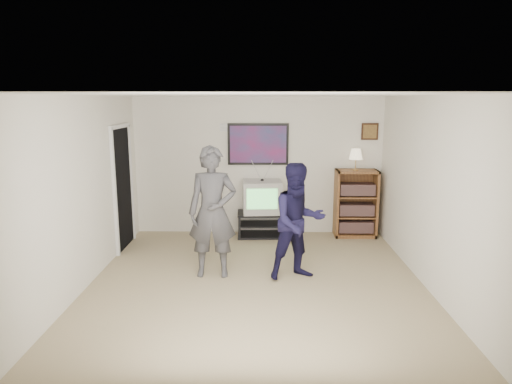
{
  "coord_description": "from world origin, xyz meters",
  "views": [
    {
      "loc": [
        0.08,
        -5.75,
        2.45
      ],
      "look_at": [
        -0.01,
        0.61,
        1.15
      ],
      "focal_mm": 32.0,
      "sensor_mm": 36.0,
      "label": 1
    }
  ],
  "objects_px": {
    "person_short": "(298,222)",
    "bookshelf": "(356,203)",
    "crt_television": "(262,197)",
    "media_stand": "(263,224)",
    "person_tall": "(213,212)"
  },
  "relations": [
    {
      "from": "crt_television",
      "to": "media_stand",
      "type": "bearing_deg",
      "value": -3.9
    },
    {
      "from": "bookshelf",
      "to": "person_short",
      "type": "bearing_deg",
      "value": -120.68
    },
    {
      "from": "crt_television",
      "to": "person_tall",
      "type": "distance_m",
      "value": 2.01
    },
    {
      "from": "person_tall",
      "to": "crt_television",
      "type": "bearing_deg",
      "value": 68.77
    },
    {
      "from": "media_stand",
      "to": "bookshelf",
      "type": "relative_size",
      "value": 0.76
    },
    {
      "from": "crt_television",
      "to": "person_short",
      "type": "bearing_deg",
      "value": -79.77
    },
    {
      "from": "bookshelf",
      "to": "person_tall",
      "type": "distance_m",
      "value": 3.07
    },
    {
      "from": "crt_television",
      "to": "bookshelf",
      "type": "bearing_deg",
      "value": -2.2
    },
    {
      "from": "media_stand",
      "to": "crt_television",
      "type": "xyz_separation_m",
      "value": [
        -0.01,
        0.0,
        0.51
      ]
    },
    {
      "from": "bookshelf",
      "to": "person_tall",
      "type": "height_order",
      "value": "person_tall"
    },
    {
      "from": "bookshelf",
      "to": "person_short",
      "type": "relative_size",
      "value": 0.75
    },
    {
      "from": "person_short",
      "to": "bookshelf",
      "type": "bearing_deg",
      "value": 40.18
    },
    {
      "from": "bookshelf",
      "to": "crt_television",
      "type": "bearing_deg",
      "value": -178.3
    },
    {
      "from": "crt_television",
      "to": "person_short",
      "type": "relative_size",
      "value": 0.42
    },
    {
      "from": "crt_television",
      "to": "person_tall",
      "type": "xyz_separation_m",
      "value": [
        -0.68,
        -1.88,
        0.18
      ]
    }
  ]
}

